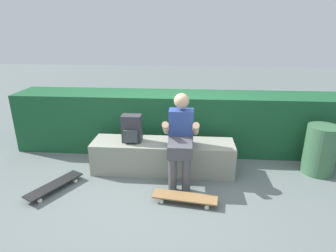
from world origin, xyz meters
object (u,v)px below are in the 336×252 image
object	(u,v)px
bench_main	(163,156)
trash_bin	(320,150)
skateboard_beside_bench	(54,185)
backpack_on_bench	(132,129)
skateboard_near_person	(185,197)
person_skater	(181,136)

from	to	relation	value
bench_main	trash_bin	bearing A→B (deg)	2.97
skateboard_beside_bench	backpack_on_bench	xyz separation A→B (m)	(0.94, 0.65, 0.59)
skateboard_near_person	skateboard_beside_bench	size ratio (longest dim) A/B	1.02
person_skater	backpack_on_bench	world-z (taller)	person_skater
person_skater	skateboard_beside_bench	bearing A→B (deg)	-165.38
skateboard_beside_bench	trash_bin	world-z (taller)	trash_bin
backpack_on_bench	trash_bin	size ratio (longest dim) A/B	0.55
bench_main	backpack_on_bench	bearing A→B (deg)	-178.80
skateboard_near_person	trash_bin	xyz separation A→B (m)	(1.95, 0.92, 0.29)
person_skater	skateboard_beside_bench	xyz separation A→B (m)	(-1.66, -0.43, -0.59)
skateboard_near_person	trash_bin	size ratio (longest dim) A/B	1.12
skateboard_beside_bench	skateboard_near_person	bearing A→B (deg)	-4.77
skateboard_near_person	skateboard_beside_bench	distance (m)	1.74
person_skater	skateboard_beside_bench	distance (m)	1.81
bench_main	person_skater	bearing A→B (deg)	-39.91
backpack_on_bench	skateboard_near_person	bearing A→B (deg)	-44.84
trash_bin	skateboard_near_person	bearing A→B (deg)	-154.75
bench_main	skateboard_beside_bench	distance (m)	1.54
bench_main	trash_bin	size ratio (longest dim) A/B	2.84
person_skater	trash_bin	xyz separation A→B (m)	(2.03, 0.34, -0.30)
bench_main	backpack_on_bench	xyz separation A→B (m)	(-0.45, -0.01, 0.43)
person_skater	trash_bin	bearing A→B (deg)	9.59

